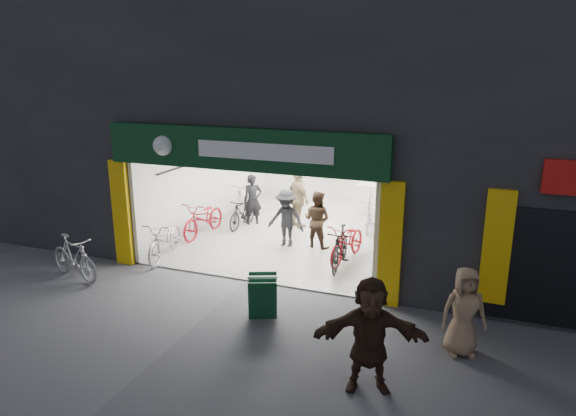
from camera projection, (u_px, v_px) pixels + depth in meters
The scene contains 17 objects.
ground at pixel (245, 281), 11.71m from camera, with size 60.00×60.00×0.00m, color #56565B.
building at pixel (345, 81), 14.75m from camera, with size 17.00×10.27×8.00m.
bike_left_front at pixel (166, 239), 12.97m from camera, with size 0.68×1.95×1.02m, color #ACABB0.
bike_left_midfront at pixel (242, 213), 15.45m from camera, with size 0.44×1.55×0.93m, color black.
bike_left_midback at pixel (204, 218), 14.71m from camera, with size 0.70×2.01×1.05m, color maroon.
bike_left_back at pixel (244, 199), 16.61m from camera, with size 0.55×1.94×1.16m, color silver.
bike_right_front at pixel (340, 248), 12.37m from camera, with size 0.48×1.69×1.02m, color black.
bike_right_mid at pixel (348, 242), 12.79m from camera, with size 0.67×1.93×1.01m, color maroon.
bike_right_back at pixel (368, 214), 15.24m from camera, with size 0.48×1.69×1.02m, color #A8A8AD.
parked_bike at pixel (74, 257), 11.72m from camera, with size 0.49×1.72×1.03m, color #AFAFB4.
customer_a at pixel (253, 200), 15.65m from camera, with size 0.58×0.38×1.58m, color black.
customer_b at pixel (317, 220), 13.67m from camera, with size 0.76×0.59×1.57m, color #312116.
customer_c at pixel (286, 219), 13.70m from camera, with size 1.03×0.59×1.60m, color black.
customer_d at pixel (298, 199), 15.34m from camera, with size 1.05×0.44×1.79m, color olive.
pedestrian_near at pixel (464, 312), 8.56m from camera, with size 0.76×0.50×1.56m, color #957557.
pedestrian_far at pixel (370, 335), 7.58m from camera, with size 1.67×0.53×1.80m, color #332017.
sandwich_board at pixel (263, 296), 9.86m from camera, with size 0.72×0.73×0.85m.
Camera 1 is at (4.76, -9.79, 4.73)m, focal length 32.00 mm.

